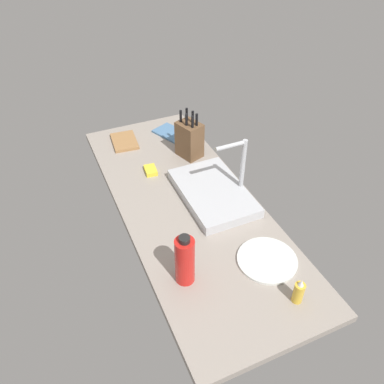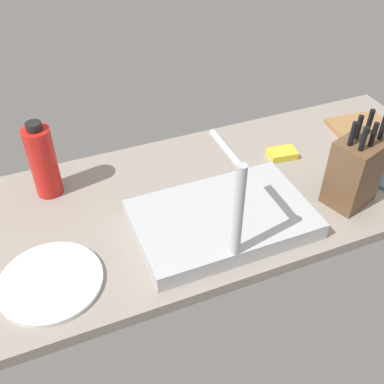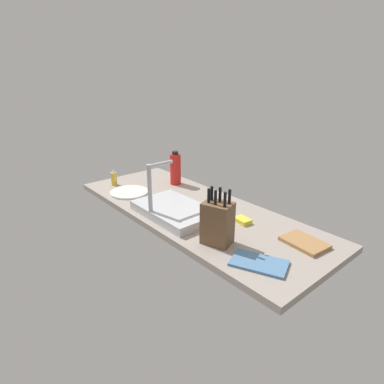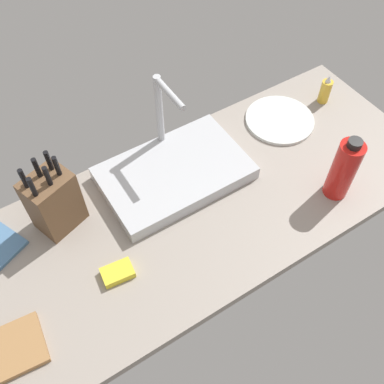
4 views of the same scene
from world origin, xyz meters
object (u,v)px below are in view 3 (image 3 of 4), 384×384
Objects in this scene: water_bottle at (175,169)px; dinner_plate at (129,192)px; sink_basin at (175,210)px; dish_towel at (259,263)px; dish_sponge at (243,220)px; soap_bottle at (114,178)px; faucet at (152,187)px; knife_block at (217,223)px; cutting_board at (304,243)px.

dinner_plate is at bearing 81.19° from water_bottle.
sink_basin is 63.78cm from dish_towel.
water_bottle reaches higher than dish_sponge.
faucet is at bearing 171.28° from soap_bottle.
dinner_plate is (46.91, 2.35, -1.87)cm from sink_basin.
sink_basin is 1.51× the size of faucet.
faucet is at bearing -7.85° from knife_block.
dish_sponge is at bearing -94.45° from knife_block.
soap_bottle is 102.97cm from dish_sponge.
dish_towel is at bearing 179.43° from soap_bottle.
sink_basin is at bearing -3.14° from dish_towel.
soap_bottle is (106.62, -1.89, -5.52)cm from knife_block.
sink_basin reaches higher than dinner_plate.
faucet is (3.33, 12.08, 16.24)cm from sink_basin.
soap_bottle reaches higher than sink_basin.
dish_sponge is (31.56, -25.30, 0.60)cm from dish_towel.
dish_towel is 40.46cm from dish_sponge.
dinner_plate is at bearing 2.86° from sink_basin.
dinner_plate is (113.68, 28.83, -0.30)cm from cutting_board.
knife_block is 106.78cm from soap_bottle.
knife_block is at bearing 47.37° from cutting_board.
cutting_board is at bearing -165.77° from dinner_plate.
dish_towel is (-105.12, 36.26, -10.63)cm from water_bottle.
faucet is 59.34cm from water_bottle.
faucet is 81.97cm from cutting_board.
knife_block is at bearing -169.19° from faucet.
faucet is 66.78cm from soap_bottle.
dish_towel is at bearing 160.97° from water_bottle.
dish_sponge is at bearing -163.00° from dinner_plate.
sink_basin is at bearing -24.67° from knife_block.
sink_basin is 38.83cm from dish_sponge.
cutting_board is at bearing -167.99° from soap_bottle.
soap_bottle reaches higher than dish_sponge.
sink_basin is 5.29× the size of dish_sponge.
dinner_plate is 1.08× the size of dish_towel.
soap_bottle is at bearing -0.57° from dish_towel.
soap_bottle is at bearing 13.48° from dish_sponge.
dish_sponge is at bearing -136.27° from faucet.
faucet is 1.33× the size of dish_towel.
knife_block is 2.28× the size of soap_bottle.
cutting_board is at bearing -172.33° from dish_sponge.
soap_bottle is at bearing 12.01° from cutting_board.
water_bottle reaches higher than cutting_board.
dish_towel is (-25.01, -0.58, -10.05)cm from knife_block.
knife_block is 28.32cm from dish_sponge.
soap_bottle reaches higher than dish_towel.
soap_bottle is 1.34× the size of dish_sponge.
faucet is 48.18cm from dinner_plate.
knife_block is at bearing 1.32° from dish_towel.
sink_basin is 20.51cm from faucet.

